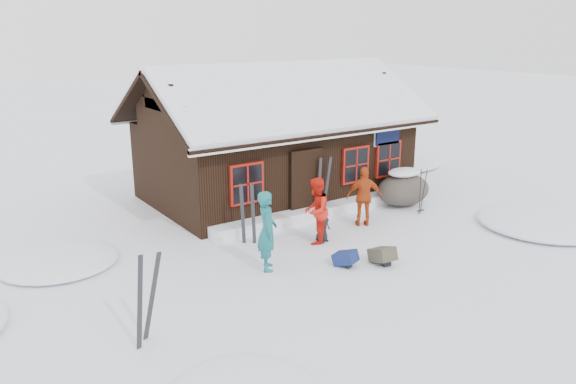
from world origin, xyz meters
The scene contains 15 objects.
ground centered at (0.00, 0.00, 0.00)m, with size 120.00×120.00×0.00m, color white.
mountain_hut centered at (1.50, 4.98, 1.58)m, with size 8.90×6.09×4.42m.
snow_drift centered at (1.50, 2.25, 0.17)m, with size 7.60×0.60×0.35m, color white.
snow_mounds centered at (1.65, 1.86, 0.00)m, with size 20.60×13.20×0.48m.
skier_teal centered at (-2.06, -0.08, 0.94)m, with size 0.69×0.45×1.89m, color #156265.
skier_orange_left centered at (-0.11, 0.63, 0.87)m, with size 0.85×0.66×1.75m, color red.
skier_orange_right centered at (1.83, 0.93, 0.86)m, with size 1.00×0.42×1.71m, color #B23B12.
skier_crouched centered at (0.07, 0.58, 0.48)m, with size 0.47×0.31×0.96m, color black.
boulder centered at (4.17, 1.67, 0.54)m, with size 1.82×1.37×1.07m.
ski_pair_left centered at (-5.50, -1.50, 0.80)m, with size 0.66×0.32×1.68m.
ski_pair_mid centered at (-1.58, 1.59, 0.78)m, with size 0.36×0.25×1.66m.
ski_pair_right centered at (1.34, 2.20, 0.88)m, with size 0.60×0.15×1.85m.
ski_poles centered at (4.02, 0.77, 0.67)m, with size 0.25×0.13×1.42m.
backpack_blue centered at (-0.46, -0.99, 0.14)m, with size 0.39×0.52×0.28m, color navy.
backpack_olive centered at (0.34, -1.39, 0.16)m, with size 0.45×0.59×0.32m, color #3F3B2D.
Camera 1 is at (-8.53, -10.29, 5.35)m, focal length 35.00 mm.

